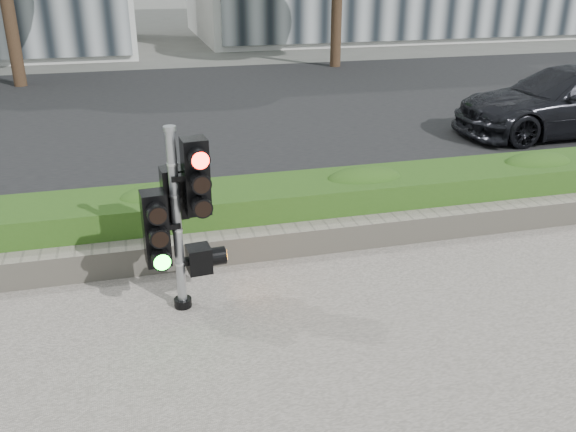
# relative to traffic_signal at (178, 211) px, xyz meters

# --- Properties ---
(ground) EXTENTS (120.00, 120.00, 0.00)m
(ground) POSITION_rel_traffic_signal_xyz_m (1.12, -0.98, -1.11)
(ground) COLOR #51514C
(ground) RESTS_ON ground
(road) EXTENTS (60.00, 13.00, 0.02)m
(road) POSITION_rel_traffic_signal_xyz_m (1.12, 9.02, -1.10)
(road) COLOR black
(road) RESTS_ON ground
(curb) EXTENTS (60.00, 0.25, 0.12)m
(curb) POSITION_rel_traffic_signal_xyz_m (1.12, 2.17, -1.05)
(curb) COLOR gray
(curb) RESTS_ON ground
(stone_wall) EXTENTS (12.00, 0.32, 0.34)m
(stone_wall) POSITION_rel_traffic_signal_xyz_m (1.12, 0.92, -0.91)
(stone_wall) COLOR gray
(stone_wall) RESTS_ON sidewalk
(hedge) EXTENTS (12.00, 1.00, 0.68)m
(hedge) POSITION_rel_traffic_signal_xyz_m (1.12, 1.57, -0.74)
(hedge) COLOR #4F7C26
(hedge) RESTS_ON sidewalk
(traffic_signal) EXTENTS (0.69, 0.53, 1.96)m
(traffic_signal) POSITION_rel_traffic_signal_xyz_m (0.00, 0.00, 0.00)
(traffic_signal) COLOR black
(traffic_signal) RESTS_ON sidewalk
(car_dark) EXTENTS (4.77, 2.01, 1.37)m
(car_dark) POSITION_rel_traffic_signal_xyz_m (8.45, 5.02, -0.41)
(car_dark) COLOR black
(car_dark) RESTS_ON road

